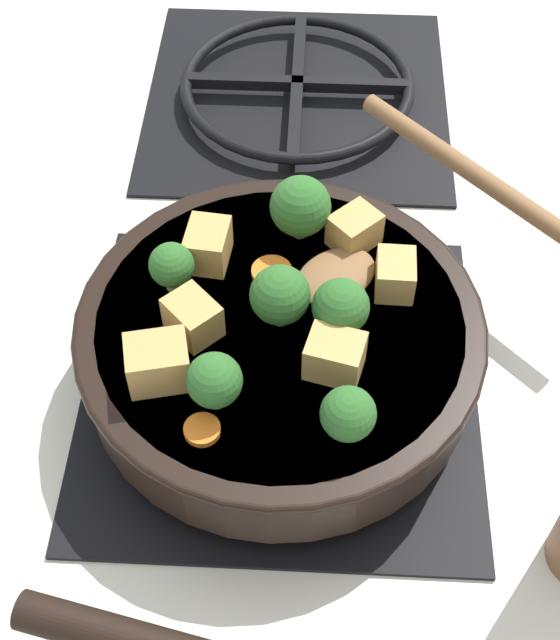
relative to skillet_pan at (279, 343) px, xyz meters
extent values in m
plane|color=silver|center=(0.00, 0.00, -0.06)|extent=(2.40, 2.40, 0.00)
cube|color=black|center=(0.00, 0.00, -0.05)|extent=(0.31, 0.31, 0.01)
torus|color=black|center=(0.00, 0.00, -0.04)|extent=(0.24, 0.24, 0.01)
cube|color=black|center=(0.00, 0.00, -0.04)|extent=(0.01, 0.23, 0.01)
cube|color=black|center=(0.00, 0.00, -0.04)|extent=(0.23, 0.01, 0.01)
cube|color=black|center=(0.00, 0.36, -0.05)|extent=(0.31, 0.31, 0.01)
torus|color=black|center=(0.00, 0.36, -0.04)|extent=(0.24, 0.24, 0.01)
cube|color=black|center=(0.00, 0.36, -0.04)|extent=(0.01, 0.23, 0.01)
cube|color=black|center=(0.00, 0.36, -0.04)|extent=(0.23, 0.01, 0.01)
cylinder|color=black|center=(0.00, 0.00, 0.00)|extent=(0.29, 0.29, 0.06)
cylinder|color=brown|center=(0.00, 0.00, 0.00)|extent=(0.27, 0.27, 0.05)
torus|color=black|center=(0.00, 0.00, 0.02)|extent=(0.30, 0.30, 0.01)
ellipsoid|color=brown|center=(0.04, 0.04, 0.03)|extent=(0.08, 0.08, 0.01)
cylinder|color=brown|center=(0.16, 0.15, 0.03)|extent=(0.19, 0.19, 0.02)
cube|color=tan|center=(-0.06, -0.01, 0.04)|extent=(0.05, 0.05, 0.03)
cube|color=tan|center=(0.05, 0.08, 0.04)|extent=(0.05, 0.05, 0.03)
cube|color=tan|center=(-0.06, 0.06, 0.04)|extent=(0.03, 0.04, 0.03)
cube|color=tan|center=(0.04, -0.04, 0.04)|extent=(0.04, 0.04, 0.03)
cube|color=tan|center=(0.08, 0.04, 0.04)|extent=(0.03, 0.04, 0.03)
cube|color=tan|center=(-0.08, -0.05, 0.04)|extent=(0.05, 0.04, 0.03)
cylinder|color=#709956|center=(0.04, 0.00, 0.03)|extent=(0.01, 0.01, 0.01)
sphere|color=#2D6628|center=(0.04, 0.00, 0.05)|extent=(0.04, 0.04, 0.04)
cylinder|color=#709956|center=(-0.04, -0.07, 0.03)|extent=(0.01, 0.01, 0.01)
sphere|color=#2D6628|center=(-0.04, -0.07, 0.05)|extent=(0.04, 0.04, 0.04)
cylinder|color=#709956|center=(0.01, 0.09, 0.03)|extent=(0.01, 0.01, 0.01)
sphere|color=#2D6628|center=(0.01, 0.09, 0.05)|extent=(0.05, 0.05, 0.05)
cylinder|color=#709956|center=(0.00, 0.00, 0.03)|extent=(0.01, 0.01, 0.01)
sphere|color=#2D6628|center=(0.00, 0.00, 0.05)|extent=(0.04, 0.04, 0.04)
cylinder|color=#709956|center=(-0.08, 0.03, 0.03)|extent=(0.01, 0.01, 0.01)
sphere|color=#2D6628|center=(-0.08, 0.03, 0.05)|extent=(0.03, 0.03, 0.03)
cylinder|color=#709956|center=(0.05, -0.09, 0.03)|extent=(0.01, 0.01, 0.01)
sphere|color=#2D6628|center=(0.05, -0.09, 0.05)|extent=(0.04, 0.04, 0.04)
cylinder|color=orange|center=(-0.01, 0.05, 0.03)|extent=(0.03, 0.03, 0.01)
cylinder|color=orange|center=(-0.05, -0.09, 0.03)|extent=(0.02, 0.02, 0.01)
camera|label=1|loc=(0.02, -0.40, 0.53)|focal=50.00mm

